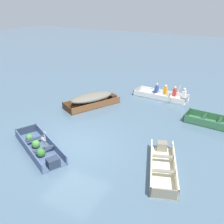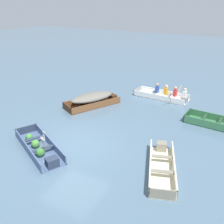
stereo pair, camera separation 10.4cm
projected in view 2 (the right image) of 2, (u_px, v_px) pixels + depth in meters
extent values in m
plane|color=slate|center=(73.00, 147.00, 10.73)|extent=(80.00, 80.00, 0.00)
cube|color=#475B7F|center=(39.00, 149.00, 10.52)|extent=(3.41, 2.38, 0.04)
cube|color=#475B7F|center=(50.00, 142.00, 10.70)|extent=(2.99, 1.51, 0.39)
cube|color=#475B7F|center=(27.00, 149.00, 10.20)|extent=(2.99, 1.51, 0.39)
cube|color=#273246|center=(27.00, 130.00, 11.67)|extent=(0.49, 0.93, 0.39)
cube|color=#273246|center=(52.00, 162.00, 9.34)|extent=(0.53, 0.57, 0.35)
cube|color=#273246|center=(43.00, 149.00, 10.04)|extent=(0.55, 0.89, 0.04)
cube|color=#273246|center=(34.00, 138.00, 10.78)|extent=(0.55, 0.89, 0.04)
sphere|color=#387533|center=(40.00, 152.00, 9.93)|extent=(0.36, 0.36, 0.36)
sphere|color=#428438|center=(35.00, 144.00, 10.52)|extent=(0.35, 0.35, 0.35)
sphere|color=#428438|center=(29.00, 137.00, 11.07)|extent=(0.31, 0.31, 0.31)
cube|color=beige|center=(162.00, 170.00, 9.22)|extent=(1.87, 3.17, 0.04)
cube|color=beige|center=(150.00, 165.00, 9.21)|extent=(1.06, 2.88, 0.40)
cube|color=beige|center=(174.00, 167.00, 9.08)|extent=(1.06, 2.88, 0.40)
cube|color=gray|center=(163.00, 195.00, 7.80)|extent=(0.87, 0.35, 0.40)
cube|color=gray|center=(161.00, 146.00, 10.34)|extent=(0.51, 0.48, 0.36)
cube|color=gray|center=(162.00, 157.00, 9.51)|extent=(0.82, 0.42, 0.04)
cube|color=gray|center=(162.00, 171.00, 8.69)|extent=(0.82, 0.42, 0.04)
cube|color=#387047|center=(211.00, 124.00, 12.62)|extent=(2.63, 1.26, 0.04)
cube|color=#387047|center=(214.00, 117.00, 12.94)|extent=(2.56, 0.23, 0.40)
cube|color=#387047|center=(209.00, 125.00, 12.15)|extent=(2.56, 0.23, 0.40)
cube|color=#1E3D27|center=(187.00, 115.00, 13.17)|extent=(0.13, 1.09, 0.40)
cube|color=#1E3D27|center=(220.00, 121.00, 12.31)|extent=(0.23, 0.99, 0.04)
cube|color=#1E3D27|center=(204.00, 117.00, 12.70)|extent=(0.23, 0.99, 0.04)
cube|color=brown|center=(92.00, 105.00, 14.88)|extent=(2.52, 3.45, 0.04)
cube|color=brown|center=(88.00, 100.00, 15.22)|extent=(1.53, 2.95, 0.40)
cube|color=brown|center=(97.00, 105.00, 14.38)|extent=(1.53, 2.95, 0.40)
cube|color=#3F2716|center=(67.00, 109.00, 13.97)|extent=(1.06, 0.57, 0.40)
cube|color=#3F2716|center=(113.00, 97.00, 15.54)|extent=(0.63, 0.56, 0.36)
cube|color=#3F2716|center=(99.00, 99.00, 15.01)|extent=(1.02, 0.62, 0.04)
cube|color=#3F2716|center=(85.00, 103.00, 14.51)|extent=(1.02, 0.62, 0.04)
ellipsoid|color=#6B665B|center=(92.00, 97.00, 14.66)|extent=(2.20, 2.90, 0.46)
cube|color=white|center=(161.00, 97.00, 16.06)|extent=(3.46, 1.30, 0.04)
cube|color=white|center=(164.00, 93.00, 16.40)|extent=(3.39, 0.25, 0.37)
cube|color=white|center=(158.00, 98.00, 15.58)|extent=(3.39, 0.25, 0.37)
cube|color=gray|center=(138.00, 90.00, 16.80)|extent=(0.11, 1.11, 0.37)
cube|color=gray|center=(184.00, 99.00, 15.24)|extent=(0.39, 0.52, 0.33)
cube|color=gray|center=(169.00, 95.00, 15.70)|extent=(0.22, 1.02, 0.04)
cube|color=gray|center=(154.00, 92.00, 16.20)|extent=(0.22, 1.02, 0.04)
cube|color=#2D4CA5|center=(157.00, 89.00, 16.00)|extent=(0.20, 0.29, 0.44)
sphere|color=tan|center=(157.00, 85.00, 15.86)|extent=(0.18, 0.18, 0.18)
cube|color=orange|center=(166.00, 91.00, 15.71)|extent=(0.20, 0.29, 0.44)
sphere|color=beige|center=(166.00, 86.00, 15.58)|extent=(0.18, 0.18, 0.18)
cube|color=red|center=(175.00, 93.00, 15.42)|extent=(0.20, 0.29, 0.44)
sphere|color=tan|center=(176.00, 88.00, 15.29)|extent=(0.18, 0.18, 0.18)
cube|color=white|center=(184.00, 95.00, 15.13)|extent=(0.20, 0.29, 0.44)
sphere|color=beige|center=(185.00, 90.00, 15.00)|extent=(0.18, 0.18, 0.18)
cylinder|color=tan|center=(179.00, 90.00, 16.12)|extent=(0.08, 0.64, 0.55)
cylinder|color=tan|center=(170.00, 98.00, 14.80)|extent=(0.08, 0.64, 0.55)
cylinder|color=olive|center=(44.00, 145.00, 9.79)|extent=(0.02, 0.02, 0.35)
cylinder|color=olive|center=(43.00, 145.00, 9.75)|extent=(0.02, 0.02, 0.35)
ellipsoid|color=#93999E|center=(43.00, 139.00, 9.66)|extent=(0.35, 0.22, 0.18)
cylinder|color=#93999E|center=(44.00, 135.00, 9.49)|extent=(0.12, 0.07, 0.28)
ellipsoid|color=#93999E|center=(44.00, 132.00, 9.40)|extent=(0.12, 0.09, 0.06)
cone|color=gold|center=(45.00, 133.00, 9.35)|extent=(0.10, 0.05, 0.02)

